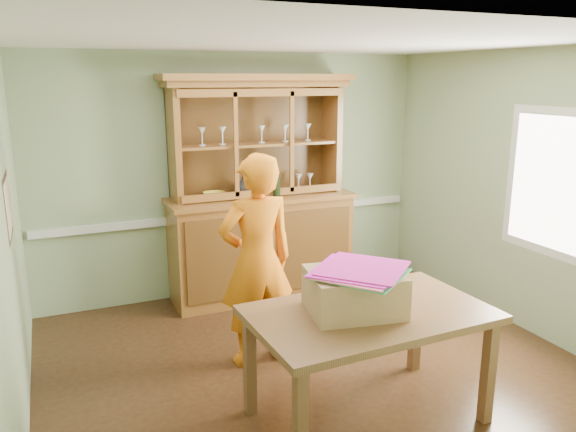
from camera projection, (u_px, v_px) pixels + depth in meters
name	position (u px, v px, depth m)	size (l,w,h in m)	color
floor	(311.00, 364.00, 4.90)	(4.50, 4.50, 0.00)	#412715
ceiling	(315.00, 41.00, 4.25)	(4.50, 4.50, 0.00)	white
wall_back	(236.00, 175.00, 6.35)	(4.50, 4.50, 0.00)	#8BA27A
wall_left	(7.00, 246.00, 3.70)	(4.00, 4.00, 0.00)	#8BA27A
wall_right	(522.00, 192.00, 5.44)	(4.00, 4.00, 0.00)	#8BA27A
wall_front	(489.00, 301.00, 2.79)	(4.50, 4.50, 0.00)	#8BA27A
chair_rail	(237.00, 214.00, 6.44)	(4.41, 0.05, 0.08)	silver
framed_map	(9.00, 207.00, 3.93)	(0.03, 0.60, 0.46)	#352315
window_panel	(547.00, 182.00, 5.13)	(0.03, 0.96, 1.36)	silver
china_hutch	(260.00, 221.00, 6.29)	(2.10, 0.69, 2.47)	brown
dining_table	(369.00, 324.00, 3.96)	(1.71, 1.06, 0.84)	brown
cardboard_box	(354.00, 292.00, 3.89)	(0.63, 0.50, 0.29)	tan
kite_stack	(359.00, 270.00, 3.82)	(0.76, 0.76, 0.04)	#35B567
person	(257.00, 261.00, 4.74)	(0.67, 0.44, 1.84)	orange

